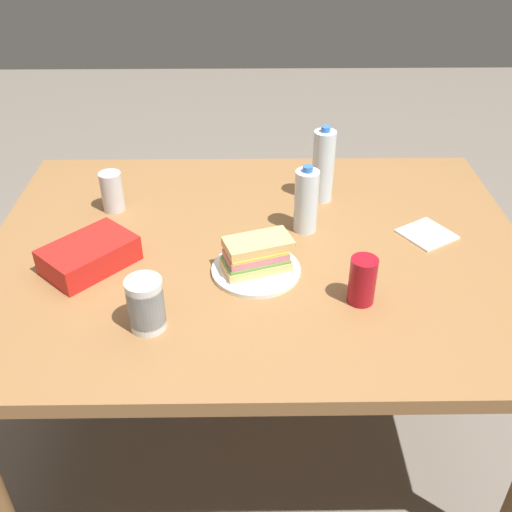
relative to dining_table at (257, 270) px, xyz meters
name	(u,v)px	position (x,y,z in m)	size (l,w,h in m)	color
ground_plane	(257,421)	(0.00, 0.00, -0.65)	(8.00, 8.00, 0.00)	#70665B
dining_table	(257,270)	(0.00, 0.00, 0.00)	(1.50, 1.13, 0.73)	olive
paper_plate	(256,270)	(-0.01, -0.12, 0.09)	(0.23, 0.23, 0.01)	white
sandwich	(257,254)	(0.00, -0.12, 0.13)	(0.20, 0.15, 0.08)	#DBB26B
soda_can_red	(362,280)	(0.25, -0.24, 0.14)	(0.07, 0.07, 0.12)	maroon
chip_bag	(89,255)	(-0.44, -0.09, 0.12)	(0.23, 0.15, 0.07)	red
water_bottle_tall	(323,166)	(0.20, 0.27, 0.20)	(0.07, 0.07, 0.24)	silver
plastic_cup_stack	(146,304)	(-0.26, -0.33, 0.15)	(0.08, 0.08, 0.13)	silver
water_bottle_spare	(306,201)	(0.14, 0.09, 0.18)	(0.07, 0.07, 0.20)	silver
soda_can_silver	(112,192)	(-0.43, 0.21, 0.14)	(0.07, 0.07, 0.12)	silver
paper_napkin	(427,234)	(0.49, 0.05, 0.08)	(0.13, 0.13, 0.01)	white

